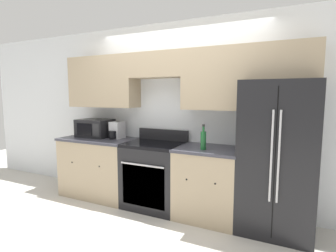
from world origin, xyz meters
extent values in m
plane|color=beige|center=(0.00, 0.00, 0.00)|extent=(12.00, 12.00, 0.00)
cube|color=silver|center=(0.00, 0.66, 1.30)|extent=(8.00, 0.06, 2.60)
cube|color=tan|center=(-1.19, 0.46, 1.77)|extent=(1.15, 0.33, 0.77)
cube|color=tan|center=(-0.22, 0.46, 1.99)|extent=(0.79, 0.33, 0.35)
cube|color=tan|center=(0.97, 0.46, 1.77)|extent=(1.59, 0.33, 0.77)
cube|color=tan|center=(-1.19, 0.31, 0.44)|extent=(1.15, 0.62, 0.88)
cube|color=#383842|center=(-1.19, 0.31, 0.89)|extent=(1.18, 0.64, 0.03)
sphere|color=black|center=(-1.45, 0.00, 0.57)|extent=(0.03, 0.03, 0.03)
sphere|color=black|center=(-0.93, 0.00, 0.57)|extent=(0.03, 0.03, 0.03)
cube|color=tan|center=(0.57, 0.31, 0.44)|extent=(0.78, 0.62, 0.88)
cube|color=#383842|center=(0.57, 0.31, 0.89)|extent=(0.80, 0.64, 0.03)
sphere|color=black|center=(0.39, 0.00, 0.57)|extent=(0.03, 0.03, 0.03)
sphere|color=black|center=(0.74, 0.00, 0.57)|extent=(0.03, 0.03, 0.03)
cube|color=black|center=(-0.22, 0.31, 0.44)|extent=(0.79, 0.62, 0.87)
cube|color=black|center=(-0.22, 0.01, 0.39)|extent=(0.64, 0.01, 0.56)
cube|color=black|center=(-0.22, 0.31, 0.89)|extent=(0.79, 0.62, 0.04)
cube|color=black|center=(-0.22, 0.59, 0.99)|extent=(0.79, 0.04, 0.16)
cylinder|color=silver|center=(-0.22, -0.02, 0.68)|extent=(0.64, 0.02, 0.02)
cube|color=black|center=(1.36, 0.39, 0.87)|extent=(0.81, 0.78, 1.74)
cube|color=black|center=(1.36, 0.00, 0.87)|extent=(0.01, 0.01, 1.60)
cylinder|color=#B7B7BC|center=(1.33, -0.02, 0.95)|extent=(0.02, 0.02, 0.95)
cylinder|color=#B7B7BC|center=(1.40, -0.02, 0.95)|extent=(0.02, 0.02, 0.95)
cube|color=black|center=(-1.33, 0.40, 1.05)|extent=(0.53, 0.38, 0.28)
cube|color=black|center=(-1.38, 0.20, 1.05)|extent=(0.29, 0.01, 0.18)
cube|color=#262628|center=(-1.15, 0.20, 1.05)|extent=(0.12, 0.01, 0.19)
cylinder|color=#195928|center=(0.53, 0.19, 1.02)|extent=(0.07, 0.07, 0.22)
cylinder|color=#195928|center=(0.53, 0.19, 1.17)|extent=(0.03, 0.03, 0.06)
cylinder|color=black|center=(0.53, 0.19, 1.21)|extent=(0.03, 0.03, 0.02)
cube|color=#B7B7BC|center=(-0.92, 0.42, 1.04)|extent=(0.16, 0.21, 0.26)
cylinder|color=black|center=(-0.92, 0.31, 0.98)|extent=(0.11, 0.11, 0.12)
camera|label=1|loc=(1.50, -2.83, 1.58)|focal=28.00mm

